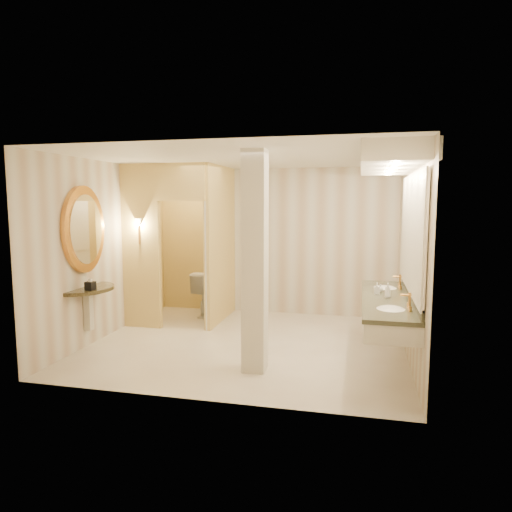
# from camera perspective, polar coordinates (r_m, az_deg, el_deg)

# --- Properties ---
(floor) EXTENTS (4.50, 4.50, 0.00)m
(floor) POSITION_cam_1_polar(r_m,az_deg,el_deg) (6.87, -1.07, -10.88)
(floor) COLOR beige
(floor) RESTS_ON ground
(ceiling) EXTENTS (4.50, 4.50, 0.00)m
(ceiling) POSITION_cam_1_polar(r_m,az_deg,el_deg) (6.58, -1.13, 12.14)
(ceiling) COLOR white
(ceiling) RESTS_ON wall_back
(wall_back) EXTENTS (4.50, 0.02, 2.70)m
(wall_back) POSITION_cam_1_polar(r_m,az_deg,el_deg) (8.54, 2.18, 1.83)
(wall_back) COLOR beige
(wall_back) RESTS_ON floor
(wall_front) EXTENTS (4.50, 0.02, 2.70)m
(wall_front) POSITION_cam_1_polar(r_m,az_deg,el_deg) (4.69, -7.07, -2.26)
(wall_front) COLOR beige
(wall_front) RESTS_ON floor
(wall_left) EXTENTS (0.02, 4.00, 2.70)m
(wall_left) POSITION_cam_1_polar(r_m,az_deg,el_deg) (7.46, -18.10, 0.79)
(wall_left) COLOR beige
(wall_left) RESTS_ON floor
(wall_right) EXTENTS (0.02, 4.00, 2.70)m
(wall_right) POSITION_cam_1_polar(r_m,az_deg,el_deg) (6.43, 18.75, -0.14)
(wall_right) COLOR beige
(wall_right) RESTS_ON floor
(toilet_closet) EXTENTS (1.50, 1.55, 2.70)m
(toilet_closet) POSITION_cam_1_polar(r_m,az_deg,el_deg) (7.84, -7.24, 1.60)
(toilet_closet) COLOR #DDCE73
(toilet_closet) RESTS_ON floor
(wall_sconce) EXTENTS (0.14, 0.14, 0.42)m
(wall_sconce) POSITION_cam_1_polar(r_m,az_deg,el_deg) (7.65, -14.45, 3.92)
(wall_sconce) COLOR #C1853D
(wall_sconce) RESTS_ON toilet_closet
(vanity) EXTENTS (0.75, 2.63, 2.09)m
(vanity) POSITION_cam_1_polar(r_m,az_deg,el_deg) (5.98, 16.64, 2.13)
(vanity) COLOR beige
(vanity) RESTS_ON floor
(console_shelf) EXTENTS (0.94, 0.94, 1.92)m
(console_shelf) POSITION_cam_1_polar(r_m,az_deg,el_deg) (6.90, -20.62, 0.14)
(console_shelf) COLOR black
(console_shelf) RESTS_ON floor
(pillar) EXTENTS (0.28, 0.28, 2.70)m
(pillar) POSITION_cam_1_polar(r_m,az_deg,el_deg) (5.53, -0.14, -0.84)
(pillar) COLOR beige
(pillar) RESTS_ON floor
(tissue_box) EXTENTS (0.12, 0.12, 0.12)m
(tissue_box) POSITION_cam_1_polar(r_m,az_deg,el_deg) (6.71, -20.00, -3.52)
(tissue_box) COLOR black
(tissue_box) RESTS_ON console_shelf
(toilet) EXTENTS (0.54, 0.85, 0.83)m
(toilet) POSITION_cam_1_polar(r_m,az_deg,el_deg) (8.53, -5.71, -4.57)
(toilet) COLOR white
(toilet) RESTS_ON floor
(soap_bottle_a) EXTENTS (0.07, 0.07, 0.15)m
(soap_bottle_a) POSITION_cam_1_polar(r_m,az_deg,el_deg) (6.24, 14.88, -3.92)
(soap_bottle_a) COLOR beige
(soap_bottle_a) RESTS_ON vanity
(soap_bottle_b) EXTENTS (0.10, 0.10, 0.10)m
(soap_bottle_b) POSITION_cam_1_polar(r_m,az_deg,el_deg) (6.40, 15.28, -3.88)
(soap_bottle_b) COLOR silver
(soap_bottle_b) RESTS_ON vanity
(soap_bottle_c) EXTENTS (0.08, 0.08, 0.19)m
(soap_bottle_c) POSITION_cam_1_polar(r_m,az_deg,el_deg) (6.02, 16.14, -4.14)
(soap_bottle_c) COLOR #C6B28C
(soap_bottle_c) RESTS_ON vanity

